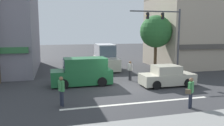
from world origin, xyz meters
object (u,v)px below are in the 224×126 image
pedestrian_mid_crossing (130,69)px  pedestrian_far_side (61,89)px  traffic_light_mast (169,31)px  pedestrian_foreground_with_bag (191,91)px  van_crossing_rightbound (83,72)px  box_truck_approaching_near (106,58)px  sedan_crossing_center (167,77)px  street_tree (156,32)px

pedestrian_mid_crossing → pedestrian_far_side: bearing=-138.7°
traffic_light_mast → pedestrian_foreground_with_bag: (-3.50, -8.58, -3.22)m
van_crossing_rightbound → pedestrian_foreground_with_bag: van_crossing_rightbound is taller
box_truck_approaching_near → sedan_crossing_center: bearing=-72.8°
box_truck_approaching_near → van_crossing_rightbound: bearing=-116.8°
traffic_light_mast → van_crossing_rightbound: size_ratio=1.34×
street_tree → pedestrian_far_side: bearing=-138.2°
pedestrian_foreground_with_bag → pedestrian_mid_crossing: same height
pedestrian_mid_crossing → pedestrian_far_side: same height
sedan_crossing_center → pedestrian_far_side: 8.41m
van_crossing_rightbound → street_tree: bearing=27.8°
traffic_light_mast → pedestrian_far_side: (-10.16, -6.44, -3.23)m
pedestrian_far_side → van_crossing_rightbound: bearing=69.0°
pedestrian_far_side → sedan_crossing_center: bearing=18.7°
traffic_light_mast → sedan_crossing_center: traffic_light_mast is taller
street_tree → pedestrian_far_side: (-10.08, -9.00, -3.18)m
street_tree → sedan_crossing_center: street_tree is taller
sedan_crossing_center → pedestrian_mid_crossing: bearing=130.4°
van_crossing_rightbound → pedestrian_foreground_with_bag: bearing=-54.3°
traffic_light_mast → pedestrian_mid_crossing: (-4.29, -1.28, -3.23)m
van_crossing_rightbound → pedestrian_mid_crossing: size_ratio=2.77×
van_crossing_rightbound → pedestrian_mid_crossing: (4.08, 0.52, -0.06)m
box_truck_approaching_near → sedan_crossing_center: 9.21m
street_tree → van_crossing_rightbound: size_ratio=1.26×
pedestrian_foreground_with_bag → pedestrian_far_side: size_ratio=1.00×
pedestrian_foreground_with_bag → pedestrian_far_side: (-6.66, 2.15, -0.00)m
street_tree → pedestrian_foreground_with_bag: size_ratio=3.49×
traffic_light_mast → van_crossing_rightbound: traffic_light_mast is taller
van_crossing_rightbound → box_truck_approaching_near: (3.46, 6.85, 0.25)m
pedestrian_far_side → traffic_light_mast: bearing=32.4°
street_tree → sedan_crossing_center: (-2.11, -6.30, -3.42)m
street_tree → van_crossing_rightbound: bearing=-152.2°
traffic_light_mast → pedestrian_mid_crossing: bearing=-163.4°
street_tree → box_truck_approaching_near: street_tree is taller
pedestrian_mid_crossing → pedestrian_foreground_with_bag: bearing=-83.8°
traffic_light_mast → van_crossing_rightbound: (-8.37, -1.80, -3.17)m
van_crossing_rightbound → pedestrian_mid_crossing: van_crossing_rightbound is taller
sedan_crossing_center → pedestrian_foreground_with_bag: size_ratio=2.47×
traffic_light_mast → pedestrian_far_side: bearing=-147.6°
box_truck_approaching_near → pedestrian_far_side: bearing=-114.5°
box_truck_approaching_near → pedestrian_far_side: size_ratio=3.39×
van_crossing_rightbound → sedan_crossing_center: size_ratio=1.12×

